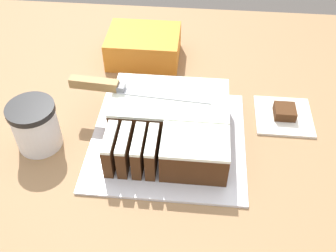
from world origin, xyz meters
The scene contains 8 objects.
countertop centered at (0.00, 0.00, 0.45)m, with size 1.40×1.10×0.90m.
cake_board centered at (0.05, -0.05, 0.90)m, with size 0.34×0.32×0.01m.
cake centered at (0.06, -0.05, 0.95)m, with size 0.25×0.24×0.08m.
knife centered at (-0.09, 0.01, 0.99)m, with size 0.31×0.04×0.02m.
coffee_cup centered at (-0.22, -0.09, 0.95)m, with size 0.10×0.10×0.11m.
paper_napkin centered at (0.31, 0.05, 0.90)m, with size 0.13×0.13×0.01m.
brownie centered at (0.31, 0.05, 0.92)m, with size 0.05×0.05×0.02m.
storage_box centered at (-0.04, 0.25, 0.94)m, with size 0.19×0.15×0.08m.
Camera 1 is at (0.11, -0.64, 1.53)m, focal length 42.00 mm.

